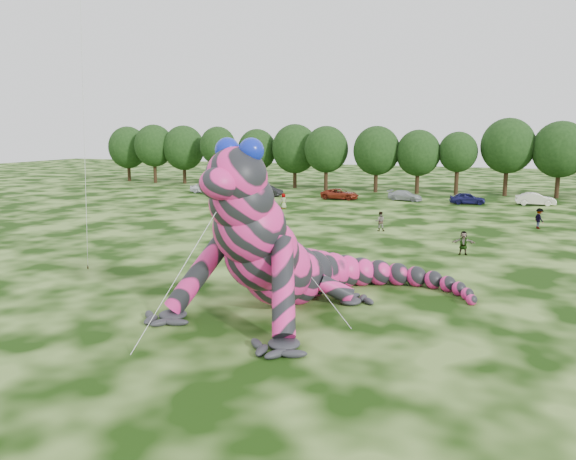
# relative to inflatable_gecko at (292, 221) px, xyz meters

# --- Properties ---
(ground) EXTENTS (240.00, 240.00, 0.00)m
(ground) POSITION_rel_inflatable_gecko_xyz_m (2.97, -3.17, -4.28)
(ground) COLOR #16330A
(ground) RESTS_ON ground
(inflatable_gecko) EXTENTS (18.08, 20.07, 8.57)m
(inflatable_gecko) POSITION_rel_inflatable_gecko_xyz_m (0.00, 0.00, 0.00)
(inflatable_gecko) COLOR #E4247F
(inflatable_gecko) RESTS_ON ground
(tree_0) EXTENTS (6.91, 6.22, 9.51)m
(tree_0) POSITION_rel_inflatable_gecko_xyz_m (-51.59, 56.07, 0.47)
(tree_0) COLOR black
(tree_0) RESTS_ON ground
(tree_1) EXTENTS (6.74, 6.07, 9.81)m
(tree_1) POSITION_rel_inflatable_gecko_xyz_m (-45.39, 54.88, 0.62)
(tree_1) COLOR black
(tree_1) RESTS_ON ground
(tree_2) EXTENTS (7.04, 6.34, 9.64)m
(tree_2) POSITION_rel_inflatable_gecko_xyz_m (-40.05, 55.59, 0.54)
(tree_2) COLOR black
(tree_2) RESTS_ON ground
(tree_3) EXTENTS (5.81, 5.23, 9.44)m
(tree_3) POSITION_rel_inflatable_gecko_xyz_m (-32.75, 53.90, 0.44)
(tree_3) COLOR black
(tree_3) RESTS_ON ground
(tree_4) EXTENTS (6.22, 5.60, 9.06)m
(tree_4) POSITION_rel_inflatable_gecko_xyz_m (-26.67, 55.54, 0.24)
(tree_4) COLOR black
(tree_4) RESTS_ON ground
(tree_5) EXTENTS (7.16, 6.44, 9.80)m
(tree_5) POSITION_rel_inflatable_gecko_xyz_m (-20.16, 55.27, 0.61)
(tree_5) COLOR black
(tree_5) RESTS_ON ground
(tree_6) EXTENTS (6.52, 5.86, 9.49)m
(tree_6) POSITION_rel_inflatable_gecko_xyz_m (-14.59, 53.52, 0.46)
(tree_6) COLOR black
(tree_6) RESTS_ON ground
(tree_7) EXTENTS (6.68, 6.01, 9.48)m
(tree_7) POSITION_rel_inflatable_gecko_xyz_m (-7.11, 53.63, 0.45)
(tree_7) COLOR black
(tree_7) RESTS_ON ground
(tree_8) EXTENTS (6.14, 5.53, 8.94)m
(tree_8) POSITION_rel_inflatable_gecko_xyz_m (-1.25, 53.82, 0.19)
(tree_8) COLOR black
(tree_8) RESTS_ON ground
(tree_9) EXTENTS (5.27, 4.74, 8.68)m
(tree_9) POSITION_rel_inflatable_gecko_xyz_m (4.03, 54.18, 0.06)
(tree_9) COLOR black
(tree_9) RESTS_ON ground
(tree_10) EXTENTS (7.09, 6.38, 10.50)m
(tree_10) POSITION_rel_inflatable_gecko_xyz_m (10.36, 55.41, 0.97)
(tree_10) COLOR black
(tree_10) RESTS_ON ground
(tree_11) EXTENTS (7.01, 6.31, 10.07)m
(tree_11) POSITION_rel_inflatable_gecko_xyz_m (16.75, 55.03, 0.75)
(tree_11) COLOR black
(tree_11) RESTS_ON ground
(car_0) EXTENTS (4.33, 1.85, 1.46)m
(car_0) POSITION_rel_inflatable_gecko_xyz_m (-29.62, 43.79, -3.55)
(car_0) COLOR white
(car_0) RESTS_ON ground
(car_1) EXTENTS (4.63, 2.41, 1.45)m
(car_1) POSITION_rel_inflatable_gecko_xyz_m (-19.90, 43.74, -3.56)
(car_1) COLOR black
(car_1) RESTS_ON ground
(car_2) EXTENTS (4.97, 2.40, 1.36)m
(car_2) POSITION_rel_inflatable_gecko_xyz_m (-9.66, 43.69, -3.60)
(car_2) COLOR maroon
(car_2) RESTS_ON ground
(car_3) EXTENTS (4.67, 2.65, 1.27)m
(car_3) POSITION_rel_inflatable_gecko_xyz_m (-1.53, 45.33, -3.65)
(car_3) COLOR #A7ADB0
(car_3) RESTS_ON ground
(car_4) EXTENTS (4.43, 2.49, 1.42)m
(car_4) POSITION_rel_inflatable_gecko_xyz_m (6.12, 44.45, -3.57)
(car_4) COLOR #15164A
(car_4) RESTS_ON ground
(car_5) EXTENTS (4.59, 1.93, 1.47)m
(car_5) POSITION_rel_inflatable_gecko_xyz_m (13.79, 46.30, -3.55)
(car_5) COLOR silver
(car_5) RESTS_ON ground
(spectator_2) EXTENTS (1.18, 1.41, 1.89)m
(spectator_2) POSITION_rel_inflatable_gecko_xyz_m (13.28, 28.69, -3.34)
(spectator_2) COLOR gray
(spectator_2) RESTS_ON ground
(spectator_5) EXTENTS (1.66, 0.72, 1.73)m
(spectator_5) POSITION_rel_inflatable_gecko_xyz_m (7.59, 14.97, -3.42)
(spectator_5) COLOR gray
(spectator_5) RESTS_ON ground
(spectator_4) EXTENTS (0.92, 1.01, 1.73)m
(spectator_4) POSITION_rel_inflatable_gecko_xyz_m (-13.31, 32.92, -3.42)
(spectator_4) COLOR gray
(spectator_4) RESTS_ON ground
(spectator_1) EXTENTS (0.99, 0.86, 1.75)m
(spectator_1) POSITION_rel_inflatable_gecko_xyz_m (0.00, 22.41, -3.41)
(spectator_1) COLOR gray
(spectator_1) RESTS_ON ground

